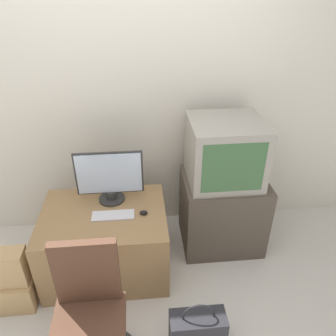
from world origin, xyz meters
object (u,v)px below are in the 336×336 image
object	(u,v)px
crt_tv	(225,152)
handbag	(197,331)
office_chair	(91,330)
keyboard	(113,215)
cardboard_box_lower	(18,292)
main_monitor	(110,177)
mouse	(144,213)

from	to	relation	value
crt_tv	handbag	size ratio (longest dim) A/B	1.39
office_chair	handbag	world-z (taller)	office_chair
keyboard	office_chair	xyz separation A→B (m)	(-0.11, -0.76, -0.21)
cardboard_box_lower	keyboard	bearing A→B (deg)	19.60
crt_tv	cardboard_box_lower	xyz separation A→B (m)	(-1.60, -0.54, -0.79)
crt_tv	cardboard_box_lower	distance (m)	1.87
main_monitor	office_chair	size ratio (longest dim) A/B	0.57
main_monitor	crt_tv	world-z (taller)	crt_tv
main_monitor	handbag	size ratio (longest dim) A/B	1.27
keyboard	cardboard_box_lower	xyz separation A→B (m)	(-0.72, -0.26, -0.45)
office_chair	handbag	bearing A→B (deg)	5.73
crt_tv	office_chair	bearing A→B (deg)	-133.62
mouse	crt_tv	bearing A→B (deg)	23.09
keyboard	crt_tv	size ratio (longest dim) A/B	0.55
cardboard_box_lower	handbag	distance (m)	1.32
main_monitor	mouse	size ratio (longest dim) A/B	8.58
cardboard_box_lower	mouse	bearing A→B (deg)	15.24
office_chair	cardboard_box_lower	bearing A→B (deg)	140.36
keyboard	handbag	world-z (taller)	keyboard
main_monitor	office_chair	distance (m)	1.06
keyboard	cardboard_box_lower	size ratio (longest dim) A/B	1.19
keyboard	cardboard_box_lower	world-z (taller)	keyboard
main_monitor	crt_tv	bearing A→B (deg)	4.38
mouse	crt_tv	xyz separation A→B (m)	(0.66, 0.28, 0.33)
keyboard	cardboard_box_lower	distance (m)	0.88
main_monitor	keyboard	size ratio (longest dim) A/B	1.65
main_monitor	mouse	bearing A→B (deg)	-40.76
mouse	crt_tv	size ratio (longest dim) A/B	0.11
main_monitor	handbag	world-z (taller)	main_monitor
office_chair	main_monitor	bearing A→B (deg)	84.79
office_chair	cardboard_box_lower	distance (m)	0.82
crt_tv	cardboard_box_lower	size ratio (longest dim) A/B	2.14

